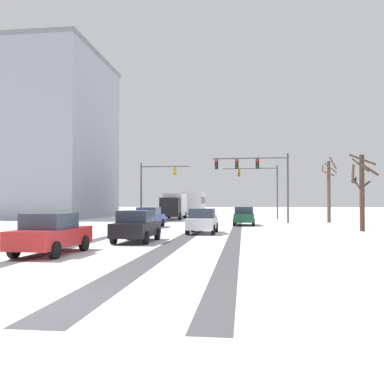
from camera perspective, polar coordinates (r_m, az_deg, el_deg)
ground_plane at (r=9.16m, az=-18.59°, el=-14.36°), size 300.00×300.00×0.00m
wheel_track_left_lane at (r=25.80m, az=-10.87°, el=-5.91°), size 0.75×36.14×0.01m
wheel_track_right_lane at (r=24.79m, az=-0.80°, el=-6.12°), size 1.06×36.14×0.01m
wheel_track_center at (r=24.57m, az=5.83°, el=-6.16°), size 0.74×36.14×0.01m
sidewalk_kerb_right at (r=23.55m, az=20.48°, el=-6.15°), size 4.00×36.14×0.12m
traffic_signal_far_left at (r=48.03m, az=-5.18°, el=1.46°), size 5.72×0.38×6.50m
traffic_signal_far_right at (r=51.04m, az=9.51°, el=1.37°), size 6.62×0.38×6.50m
traffic_signal_near_right at (r=38.98m, az=8.89°, el=2.73°), size 6.97×0.41×6.50m
car_dark_green_lead at (r=36.87m, az=7.11°, el=-3.27°), size 1.87×4.12×1.62m
car_blue_second at (r=33.80m, az=-5.88°, el=-3.45°), size 1.95×4.16×1.62m
car_white_third at (r=27.30m, az=1.43°, el=-3.97°), size 1.87×4.12×1.62m
car_black_fourth at (r=21.72m, az=-7.60°, el=-4.64°), size 1.88×4.12×1.62m
car_red_fifth at (r=17.39m, az=-18.71°, el=-5.41°), size 1.95×4.16×1.62m
bus_oncoming at (r=59.38m, az=0.37°, el=-1.41°), size 2.98×11.09×3.38m
box_truck_delivery at (r=49.27m, az=-2.45°, el=-1.84°), size 2.36×7.42×3.02m
bare_tree_sidewalk_mid at (r=31.47m, az=22.18°, el=0.50°), size 2.11×1.90×5.38m
bare_tree_sidewalk_far at (r=43.59m, az=18.19°, el=0.48°), size 1.59×1.56×6.52m
office_building_far_left_block at (r=60.09m, az=-21.77°, el=7.00°), size 20.65×17.52×21.33m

